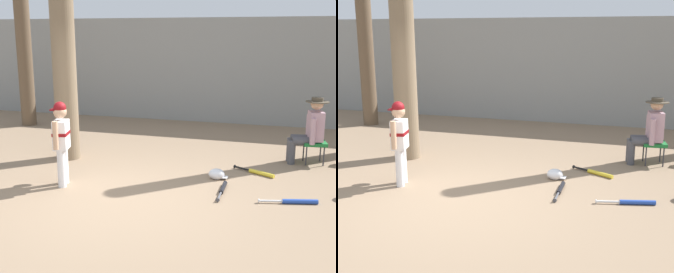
{
  "view_description": "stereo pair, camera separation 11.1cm",
  "coord_description": "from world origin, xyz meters",
  "views": [
    {
      "loc": [
        2.39,
        -5.43,
        2.3
      ],
      "look_at": [
        0.46,
        0.95,
        0.75
      ],
      "focal_mm": 47.74,
      "sensor_mm": 36.0,
      "label": 1
    },
    {
      "loc": [
        2.5,
        -5.4,
        2.3
      ],
      "look_at": [
        0.46,
        0.95,
        0.75
      ],
      "focal_mm": 47.74,
      "sensor_mm": 36.0,
      "label": 2
    }
  ],
  "objects": [
    {
      "name": "young_ballplayer",
      "position": [
        -1.08,
        0.41,
        0.74
      ],
      "size": [
        0.42,
        0.57,
        1.31
      ],
      "color": "white",
      "rests_on": "ground"
    },
    {
      "name": "bat_blue_youth",
      "position": [
        2.39,
        0.62,
        0.03
      ],
      "size": [
        0.81,
        0.26,
        0.07
      ],
      "color": "#2347AD",
      "rests_on": "ground"
    },
    {
      "name": "ground_plane",
      "position": [
        0.0,
        0.0,
        0.0
      ],
      "size": [
        60.0,
        60.0,
        0.0
      ],
      "primitive_type": "plane",
      "color": "#897056"
    },
    {
      "name": "tree_far_left",
      "position": [
        -4.29,
        4.3,
        2.44
      ],
      "size": [
        0.59,
        0.59,
        5.5
      ],
      "color": "brown",
      "rests_on": "ground"
    },
    {
      "name": "concrete_back_wall",
      "position": [
        0.0,
        6.14,
        1.34
      ],
      "size": [
        18.0,
        0.36,
        2.69
      ],
      "primitive_type": "cube",
      "color": "gray",
      "rests_on": "ground"
    },
    {
      "name": "bat_black_composite",
      "position": [
        1.34,
        0.84,
        0.03
      ],
      "size": [
        0.08,
        0.76,
        0.07
      ],
      "color": "black",
      "rests_on": "ground"
    },
    {
      "name": "folding_stool",
      "position": [
        2.65,
        2.75,
        0.36
      ],
      "size": [
        0.46,
        0.46,
        0.41
      ],
      "color": "#196B2D",
      "rests_on": "ground"
    },
    {
      "name": "seated_spectator",
      "position": [
        2.55,
        2.74,
        0.64
      ],
      "size": [
        0.68,
        0.54,
        1.2
      ],
      "color": "#47474C",
      "rests_on": "ground"
    },
    {
      "name": "bat_yellow_trainer",
      "position": [
        1.77,
        1.8,
        0.03
      ],
      "size": [
        0.73,
        0.43,
        0.07
      ],
      "color": "yellow",
      "rests_on": "ground"
    },
    {
      "name": "batting_helmet_white",
      "position": [
        1.15,
        1.39,
        0.08
      ],
      "size": [
        0.31,
        0.24,
        0.18
      ],
      "color": "silver",
      "rests_on": "ground"
    },
    {
      "name": "tree_near_player",
      "position": [
        -1.76,
        1.8,
        2.36
      ],
      "size": [
        0.58,
        0.58,
        5.27
      ],
      "color": "#7F6B51",
      "rests_on": "ground"
    }
  ]
}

